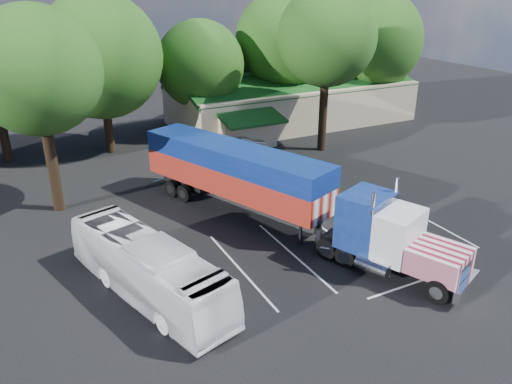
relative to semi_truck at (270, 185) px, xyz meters
name	(u,v)px	position (x,y,z in m)	size (l,w,h in m)	color
ground	(245,213)	(-0.61, 2.12, -2.57)	(120.00, 120.00, 0.00)	black
event_hall	(290,101)	(13.13, 19.93, -0.36)	(24.20, 14.12, 5.55)	#B6B087
tree_row_c	(100,56)	(-5.61, 18.32, 5.47)	(10.00, 10.00, 13.05)	black
tree_row_d	(200,65)	(3.39, 19.62, 4.01)	(8.00, 8.00, 10.60)	black
tree_row_e	(284,42)	(12.39, 20.12, 5.51)	(9.60, 9.60, 12.90)	black
tree_row_f	(372,41)	(22.39, 18.92, 5.22)	(10.40, 10.40, 13.00)	black
tree_near_left	(36,71)	(-11.11, 8.12, 6.24)	(7.60, 7.60, 12.65)	black
tree_near_right	(327,37)	(10.89, 10.62, 6.89)	(8.00, 8.00, 13.50)	black
semi_truck	(270,185)	(0.00, 0.00, 0.00)	(10.59, 21.10, 4.55)	black
woman	(319,235)	(0.99, -3.88, -1.70)	(0.64, 0.42, 1.75)	black
bicycle	(268,181)	(2.67, 5.19, -2.10)	(0.62, 1.78, 0.94)	black
tour_bus	(148,268)	(-8.54, -3.95, -1.10)	(2.47, 10.56, 2.94)	white
silver_sedan	(242,144)	(4.39, 13.11, -1.85)	(1.52, 4.37, 1.44)	#A8ABB0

